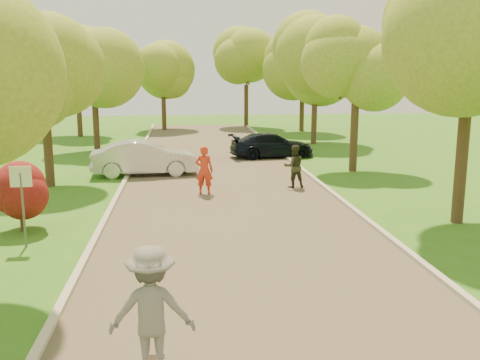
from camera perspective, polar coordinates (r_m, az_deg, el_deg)
name	(u,v)px	position (r m, az deg, el deg)	size (l,w,h in m)	color
ground	(265,298)	(11.22, 2.64, -12.49)	(100.00, 100.00, 0.00)	#326E1A
road	(229,205)	(18.77, -1.14, -2.66)	(8.00, 60.00, 0.01)	#4C4438
curb_left	(112,206)	(18.84, -13.51, -2.75)	(0.18, 60.00, 0.12)	#B2AD9E
curb_right	(342,200)	(19.53, 10.79, -2.14)	(0.18, 60.00, 0.12)	#B2AD9E
street_sign	(22,189)	(15.04, -22.27, -0.92)	(0.55, 0.06, 2.17)	#59595E
red_shrub	(20,194)	(16.68, -22.42, -1.44)	(1.70, 1.70, 1.95)	#382619
tree_l_midb	(48,72)	(22.74, -19.84, 10.78)	(4.30, 4.20, 6.62)	#382619
tree_l_far	(96,57)	(32.51, -15.08, 12.56)	(4.92, 4.80, 7.79)	#382619
tree_r_mida	(479,38)	(17.47, 24.12, 13.65)	(5.13, 5.00, 7.95)	#382619
tree_r_midb	(361,66)	(25.51, 12.79, 11.80)	(4.51, 4.40, 7.01)	#382619
tree_r_far	(319,53)	(35.30, 8.47, 13.27)	(5.33, 5.20, 8.34)	#382619
tree_bg_a	(79,62)	(40.78, -16.76, 11.91)	(5.12, 5.00, 7.72)	#382619
tree_bg_b	(306,61)	(43.29, 7.03, 12.53)	(5.12, 5.00, 7.95)	#382619
tree_bg_c	(165,67)	(44.16, -7.97, 11.81)	(4.92, 4.80, 7.33)	#382619
tree_bg_d	(249,64)	(46.52, 0.95, 12.24)	(5.12, 5.00, 7.72)	#382619
silver_sedan	(145,158)	(24.51, -10.14, 2.31)	(1.65, 4.73, 1.56)	silver
dark_sedan	(272,145)	(29.41, 3.41, 3.72)	(1.87, 4.60, 1.34)	black
skateboarder	(152,311)	(8.16, -9.41, -13.58)	(1.27, 0.73, 1.97)	slate
person_striped	(204,170)	(20.29, -3.84, 1.05)	(0.68, 0.45, 1.86)	red
person_olive	(294,166)	(21.55, 5.77, 1.45)	(0.84, 0.66, 1.74)	#2A2E1B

